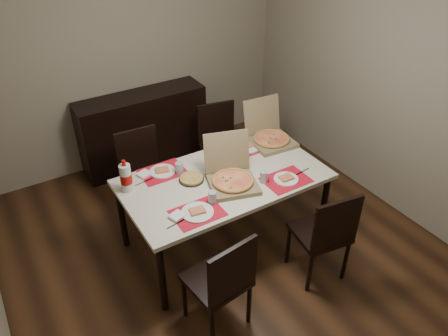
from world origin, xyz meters
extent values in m
cube|color=#422714|center=(0.00, 0.00, -0.01)|extent=(3.80, 4.00, 0.02)
cube|color=gray|center=(0.00, 2.01, 1.30)|extent=(3.80, 0.02, 2.60)
cube|color=gray|center=(1.91, 0.00, 1.30)|extent=(0.02, 4.00, 2.60)
cube|color=black|center=(0.00, 1.78, 0.45)|extent=(1.50, 0.40, 0.90)
cube|color=beige|center=(0.08, 0.08, 0.73)|extent=(1.80, 1.00, 0.04)
cylinder|color=black|center=(-0.76, -0.36, 0.35)|extent=(0.06, 0.06, 0.71)
cylinder|color=black|center=(0.92, -0.36, 0.35)|extent=(0.06, 0.06, 0.71)
cylinder|color=black|center=(-0.76, 0.52, 0.35)|extent=(0.06, 0.06, 0.71)
cylinder|color=black|center=(0.92, 0.52, 0.35)|extent=(0.06, 0.06, 0.71)
cube|color=black|center=(-0.45, -0.67, 0.45)|extent=(0.47, 0.47, 0.04)
cube|color=black|center=(-0.42, -0.86, 0.70)|extent=(0.42, 0.08, 0.46)
cylinder|color=black|center=(-0.60, -0.87, 0.21)|extent=(0.04, 0.04, 0.43)
cylinder|color=black|center=(-0.24, -0.83, 0.21)|extent=(0.04, 0.04, 0.43)
cylinder|color=black|center=(-0.65, -0.51, 0.21)|extent=(0.04, 0.04, 0.43)
cylinder|color=black|center=(-0.29, -0.47, 0.21)|extent=(0.04, 0.04, 0.43)
cube|color=black|center=(0.57, -0.68, 0.45)|extent=(0.48, 0.48, 0.04)
cube|color=black|center=(0.54, -0.87, 0.70)|extent=(0.42, 0.09, 0.46)
cylinder|color=black|center=(0.37, -0.83, 0.21)|extent=(0.04, 0.04, 0.43)
cylinder|color=black|center=(0.72, -0.89, 0.21)|extent=(0.04, 0.04, 0.43)
cylinder|color=black|center=(0.42, -0.48, 0.21)|extent=(0.04, 0.04, 0.43)
cylinder|color=black|center=(0.78, -0.53, 0.21)|extent=(0.04, 0.04, 0.43)
cube|color=black|center=(-0.38, 0.81, 0.45)|extent=(0.44, 0.44, 0.04)
cube|color=black|center=(-0.37, 1.00, 0.70)|extent=(0.42, 0.05, 0.46)
cylinder|color=black|center=(-0.19, 0.98, 0.21)|extent=(0.04, 0.04, 0.43)
cylinder|color=black|center=(-0.55, 1.00, 0.21)|extent=(0.04, 0.04, 0.43)
cylinder|color=black|center=(-0.21, 0.62, 0.21)|extent=(0.04, 0.04, 0.43)
cylinder|color=black|center=(-0.57, 0.64, 0.21)|extent=(0.04, 0.04, 0.43)
cube|color=black|center=(0.56, 0.90, 0.45)|extent=(0.49, 0.49, 0.04)
cube|color=black|center=(0.60, 1.09, 0.70)|extent=(0.42, 0.11, 0.46)
cylinder|color=black|center=(0.77, 1.04, 0.21)|extent=(0.04, 0.04, 0.43)
cylinder|color=black|center=(0.42, 1.11, 0.21)|extent=(0.04, 0.04, 0.43)
cylinder|color=black|center=(0.70, 0.69, 0.21)|extent=(0.04, 0.04, 0.43)
cylinder|color=black|center=(0.35, 0.76, 0.21)|extent=(0.04, 0.04, 0.43)
cube|color=red|center=(-0.36, -0.23, 0.75)|extent=(0.40, 0.30, 0.00)
cylinder|color=white|center=(-0.36, -0.23, 0.76)|extent=(0.26, 0.26, 0.01)
cube|color=#E7BF73|center=(-0.36, -0.23, 0.78)|extent=(0.13, 0.11, 0.02)
cylinder|color=#9EA0A9|center=(-0.19, -0.18, 0.81)|extent=(0.07, 0.07, 0.11)
cube|color=#B2B2B7|center=(-0.54, -0.26, 0.75)|extent=(0.20, 0.04, 0.00)
cube|color=white|center=(-0.52, -0.19, 0.76)|extent=(0.13, 0.13, 0.02)
cube|color=red|center=(0.53, -0.24, 0.75)|extent=(0.40, 0.30, 0.00)
cylinder|color=white|center=(0.53, -0.24, 0.76)|extent=(0.22, 0.22, 0.01)
cube|color=#E7BF73|center=(0.53, -0.24, 0.78)|extent=(0.12, 0.09, 0.02)
cylinder|color=#9EA0A9|center=(0.34, -0.16, 0.81)|extent=(0.07, 0.07, 0.11)
cube|color=#B2B2B7|center=(0.72, -0.22, 0.75)|extent=(0.20, 0.04, 0.00)
cube|color=red|center=(-0.35, 0.44, 0.75)|extent=(0.40, 0.30, 0.00)
cylinder|color=white|center=(-0.35, 0.44, 0.76)|extent=(0.23, 0.23, 0.01)
cube|color=#E7BF73|center=(-0.35, 0.44, 0.78)|extent=(0.14, 0.12, 0.02)
cylinder|color=#9EA0A9|center=(-0.23, 0.34, 0.81)|extent=(0.07, 0.07, 0.11)
cube|color=#B2B2B7|center=(-0.54, 0.38, 0.75)|extent=(0.20, 0.04, 0.00)
cube|color=white|center=(-0.51, 0.48, 0.76)|extent=(0.13, 0.13, 0.02)
cube|color=red|center=(0.54, 0.39, 0.75)|extent=(0.40, 0.30, 0.00)
cylinder|color=white|center=(0.54, 0.39, 0.76)|extent=(0.25, 0.25, 0.01)
cube|color=#E7BF73|center=(0.54, 0.39, 0.78)|extent=(0.12, 0.09, 0.02)
cylinder|color=#9EA0A9|center=(0.33, 0.35, 0.81)|extent=(0.07, 0.07, 0.11)
cube|color=#B2B2B7|center=(0.71, 0.40, 0.75)|extent=(0.20, 0.04, 0.00)
cube|color=white|center=(0.08, -0.02, 0.76)|extent=(0.15, 0.15, 0.02)
cube|color=olive|center=(0.08, -0.07, 0.77)|extent=(0.50, 0.50, 0.04)
cube|color=olive|center=(0.14, 0.13, 0.97)|extent=(0.41, 0.20, 0.36)
cylinder|color=#E7BF73|center=(0.08, -0.07, 0.80)|extent=(0.43, 0.43, 0.02)
cube|color=olive|center=(0.79, 0.33, 0.77)|extent=(0.43, 0.43, 0.04)
cube|color=olive|center=(0.80, 0.53, 0.97)|extent=(0.41, 0.12, 0.36)
cylinder|color=#E7BF73|center=(0.79, 0.33, 0.80)|extent=(0.37, 0.37, 0.02)
cylinder|color=black|center=(-0.18, 0.19, 0.76)|extent=(0.22, 0.22, 0.01)
cylinder|color=gold|center=(-0.18, 0.19, 0.77)|extent=(0.21, 0.21, 0.02)
imported|color=white|center=(0.24, 0.27, 0.76)|extent=(0.13, 0.13, 0.03)
cylinder|color=silver|center=(-0.71, 0.35, 0.88)|extent=(0.10, 0.10, 0.25)
cylinder|color=#A70B07|center=(-0.71, 0.35, 0.87)|extent=(0.10, 0.10, 0.09)
cylinder|color=#A70B07|center=(-0.71, 0.35, 1.02)|extent=(0.03, 0.03, 0.05)
camera|label=1|loc=(-1.57, -2.61, 2.99)|focal=35.00mm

